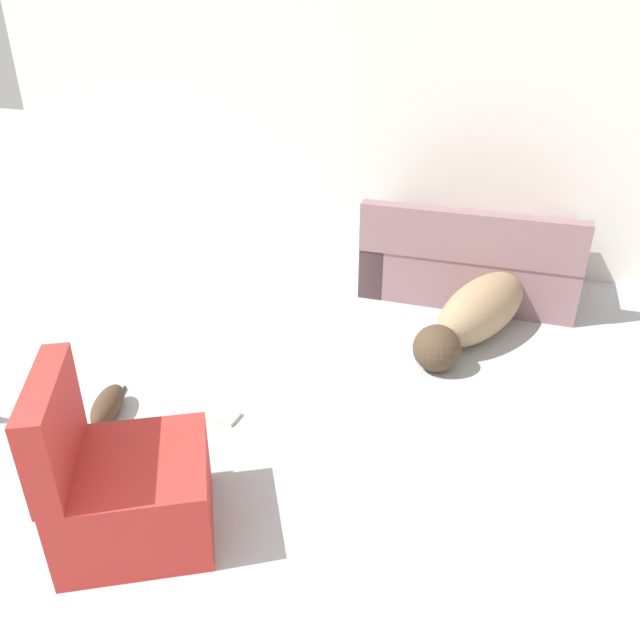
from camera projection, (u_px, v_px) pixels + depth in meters
wall_back at (365, 120)px, 5.50m from camera, size 7.55×0.06×2.43m
couch at (470, 262)px, 5.09m from camera, size 1.69×0.90×0.79m
dog at (476, 313)px, 4.42m from camera, size 0.79×1.54×0.43m
cat at (107, 407)px, 3.65m from camera, size 0.26×0.54×0.16m
book_cream at (223, 416)px, 3.68m from camera, size 0.19×0.14×0.02m
side_chair at (123, 485)px, 2.79m from camera, size 0.88×0.86×0.86m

